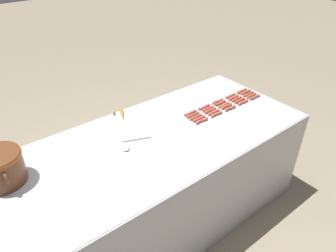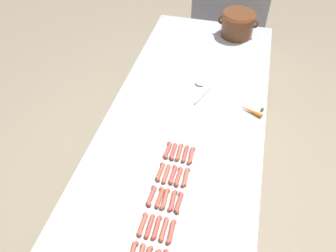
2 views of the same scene
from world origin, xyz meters
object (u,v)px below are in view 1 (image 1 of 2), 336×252
at_px(hot_dog_19, 193,115).
at_px(bean_pot, 0,166).
at_px(hot_dog_13, 210,110).
at_px(hot_dog_14, 196,117).
at_px(hot_dog_1, 243,102).
at_px(hot_dog_17, 220,103).
at_px(hot_dog_3, 216,114).
at_px(hot_dog_16, 234,97).
at_px(hot_dog_15, 245,92).
at_px(carrot, 122,115).
at_px(hot_dog_7, 227,106).
at_px(hot_dog_22, 218,101).
at_px(hot_dog_5, 251,95).
at_px(hot_dog_23, 204,107).
at_px(hot_dog_2, 230,108).
at_px(hot_dog_21, 231,96).
at_px(hot_dog_24, 190,113).
at_px(hot_dog_9, 199,119).
at_px(serving_spoon, 129,145).
at_px(hot_dog_11, 237,99).
at_px(hot_dog_20, 242,91).
at_px(hot_dog_4, 202,120).
at_px(hot_dog_6, 240,100).
at_px(hot_dog_18, 208,109).
at_px(hot_dog_8, 214,112).
at_px(hot_dog_12, 224,105).
at_px(hot_dog_0, 255,97).
at_px(hot_dog_10, 249,94).

distance_m(hot_dog_19, bean_pot, 1.45).
xyz_separation_m(hot_dog_13, hot_dog_14, (-0.00, 0.17, 0.00)).
bearing_deg(hot_dog_1, hot_dog_17, 56.01).
relative_size(hot_dog_3, hot_dog_16, 1.00).
relative_size(hot_dog_15, carrot, 0.77).
distance_m(hot_dog_7, hot_dog_22, 0.11).
bearing_deg(hot_dog_5, hot_dog_15, -5.90).
bearing_deg(hot_dog_22, hot_dog_1, -131.83).
distance_m(hot_dog_23, carrot, 0.71).
bearing_deg(hot_dog_2, hot_dog_16, -56.00).
height_order(hot_dog_21, hot_dog_24, same).
relative_size(hot_dog_5, hot_dog_9, 1.00).
bearing_deg(hot_dog_22, serving_spoon, 93.67).
relative_size(hot_dog_11, hot_dog_20, 1.00).
height_order(hot_dog_4, hot_dog_21, same).
xyz_separation_m(hot_dog_7, hot_dog_16, (0.07, -0.17, 0.00)).
bearing_deg(hot_dog_21, hot_dog_6, 179.25).
relative_size(hot_dog_6, hot_dog_18, 1.00).
height_order(hot_dog_1, hot_dog_23, same).
bearing_deg(hot_dog_19, hot_dog_8, -113.40).
relative_size(hot_dog_2, hot_dog_11, 1.00).
bearing_deg(hot_dog_19, hot_dog_13, -102.16).
relative_size(hot_dog_4, hot_dog_7, 1.00).
height_order(hot_dog_7, hot_dog_16, same).
bearing_deg(hot_dog_17, serving_spoon, 91.64).
bearing_deg(hot_dog_23, carrot, 63.76).
height_order(hot_dog_16, hot_dog_19, same).
bearing_deg(carrot, hot_dog_6, -113.70).
distance_m(hot_dog_2, hot_dog_7, 0.04).
height_order(hot_dog_9, hot_dog_19, same).
height_order(hot_dog_3, hot_dog_24, same).
bearing_deg(hot_dog_5, hot_dog_12, 83.81).
distance_m(hot_dog_7, hot_dog_17, 0.07).
height_order(hot_dog_22, bean_pot, bean_pot).
distance_m(hot_dog_7, hot_dog_16, 0.18).
xyz_separation_m(hot_dog_9, hot_dog_16, (0.07, -0.50, 0.00)).
bearing_deg(hot_dog_4, hot_dog_14, 0.98).
relative_size(hot_dog_14, hot_dog_24, 1.00).
bearing_deg(hot_dog_11, hot_dog_0, -115.67).
bearing_deg(hot_dog_8, hot_dog_7, -89.36).
bearing_deg(hot_dog_17, hot_dog_20, -83.61).
relative_size(hot_dog_22, hot_dog_24, 1.00).
xyz_separation_m(hot_dog_15, hot_dog_22, (0.03, 0.33, 0.00)).
xyz_separation_m(hot_dog_4, hot_dog_20, (0.15, -0.66, 0.00)).
distance_m(hot_dog_1, hot_dog_11, 0.07).
bearing_deg(hot_dog_16, hot_dog_19, 89.98).
bearing_deg(hot_dog_1, carrot, 64.44).
relative_size(hot_dog_3, hot_dog_18, 1.00).
height_order(hot_dog_14, hot_dog_18, same).
distance_m(hot_dog_10, hot_dog_23, 0.50).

